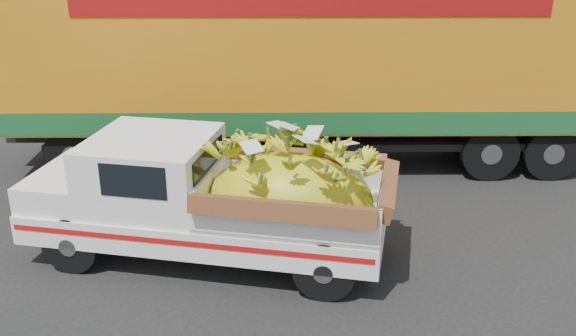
# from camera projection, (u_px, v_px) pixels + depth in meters

# --- Properties ---
(ground) EXTENTS (100.00, 100.00, 0.00)m
(ground) POSITION_uv_depth(u_px,v_px,m) (191.00, 233.00, 10.43)
(ground) COLOR black
(ground) RESTS_ON ground
(curb) EXTENTS (60.00, 0.25, 0.15)m
(curb) POSITION_uv_depth(u_px,v_px,m) (264.00, 120.00, 15.93)
(curb) COLOR gray
(curb) RESTS_ON ground
(sidewalk) EXTENTS (60.00, 4.00, 0.14)m
(sidewalk) POSITION_uv_depth(u_px,v_px,m) (278.00, 98.00, 17.86)
(sidewalk) COLOR gray
(sidewalk) RESTS_ON ground
(pickup_truck) EXTENTS (5.29, 2.09, 1.83)m
(pickup_truck) POSITION_uv_depth(u_px,v_px,m) (233.00, 198.00, 9.32)
(pickup_truck) COLOR black
(pickup_truck) RESTS_ON ground
(semi_trailer) EXTENTS (12.08, 4.53, 3.80)m
(semi_trailer) POSITION_uv_depth(u_px,v_px,m) (309.00, 61.00, 12.72)
(semi_trailer) COLOR black
(semi_trailer) RESTS_ON ground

